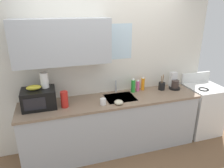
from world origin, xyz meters
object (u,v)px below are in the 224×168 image
Objects in this scene: microwave at (39,98)px; small_bowl at (119,102)px; stove_range at (201,109)px; coffee_maker at (174,83)px; dish_soap_bottle_pink at (138,85)px; banana_bunch at (34,88)px; mug_white at (103,102)px; dish_soap_bottle_orange at (143,83)px; cereal_canister at (64,99)px; dish_soap_bottle_green at (133,85)px; utensil_crock at (162,86)px; paper_towel_roll at (44,80)px.

small_bowl is at bearing -12.73° from microwave.
stove_range is 0.80m from coffee_maker.
coffee_maker reaches higher than dish_soap_bottle_pink.
banana_bunch is 0.98m from mug_white.
coffee_maker is at bearing -9.99° from dish_soap_bottle_orange.
dish_soap_bottle_orange reaches higher than dish_soap_bottle_pink.
dish_soap_bottle_green is at bearing 10.91° from cereal_canister.
mug_white is at bearing -156.50° from dish_soap_bottle_orange.
dish_soap_bottle_pink is at bearing 171.16° from stove_range.
coffee_maker is 0.23m from utensil_crock.
mug_white is 0.36× the size of utensil_crock.
banana_bunch is 0.85× the size of cereal_canister.
dish_soap_bottle_orange is (0.10, 0.01, 0.02)m from dish_soap_bottle_pink.
cereal_canister is 0.55m from mug_white.
coffee_maker reaches higher than dish_soap_bottle_green.
paper_towel_roll is at bearing -177.11° from dish_soap_bottle_green.
microwave is 2.19× the size of dish_soap_bottle_pink.
utensil_crock is 2.02× the size of small_bowl.
utensil_crock is at bearing 5.88° from cereal_canister.
stove_range is 4.60× the size of cereal_canister.
microwave is at bearing -174.72° from dish_soap_bottle_pink.
utensil_crock is at bearing 1.96° from banana_bunch.
utensil_crock is at bearing 13.20° from mug_white.
small_bowl is at bearing -173.16° from stove_range.
stove_range is 4.91× the size of paper_towel_roll.
small_bowl is at bearing -15.26° from mug_white.
microwave is 0.18m from banana_bunch.
dish_soap_bottle_pink is at bearing 14.43° from dish_soap_bottle_green.
dish_soap_bottle_orange reaches higher than mug_white.
coffee_maker is (2.12, 0.01, -0.28)m from paper_towel_roll.
utensil_crock is at bearing 177.14° from coffee_maker.
microwave is at bearing 167.91° from mug_white.
coffee_maker is 2.15× the size of small_bowl.
paper_towel_roll reaches higher than utensil_crock.
stove_range is 1.44m from dish_soap_bottle_green.
stove_range is at bearing -0.92° from microwave.
utensil_crock reaches higher than dish_soap_bottle_orange.
microwave is 4.84× the size of mug_white.
mug_white is at bearing -12.09° from microwave.
coffee_maker is 0.74m from dish_soap_bottle_green.
dish_soap_bottle_pink is 0.80× the size of utensil_crock.
dish_soap_bottle_green is at bearing 27.30° from mug_white.
dish_soap_bottle_orange is 1.90× the size of small_bowl.
mug_white is at bearing -11.55° from banana_bunch.
microwave is 1.76× the size of utensil_crock.
dish_soap_bottle_orange is (1.57, 0.10, -0.26)m from paper_towel_roll.
mug_white is at bearing 164.74° from small_bowl.
cereal_canister is at bearing -175.18° from coffee_maker.
banana_bunch reaches higher than small_bowl.
cereal_canister is (0.39, -0.10, -0.19)m from banana_bunch.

